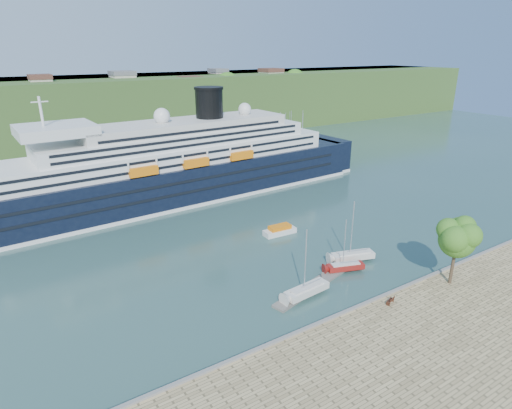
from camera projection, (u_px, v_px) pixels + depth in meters
name	position (u px, v px, depth m)	size (l,w,h in m)	color
ground	(361.00, 311.00, 60.24)	(400.00, 400.00, 0.00)	#2B4C49
far_hillside	(97.00, 109.00, 170.69)	(400.00, 50.00, 24.00)	#335321
quay_coping	(362.00, 304.00, 59.69)	(220.00, 0.50, 0.30)	slate
cruise_ship	(164.00, 147.00, 99.24)	(117.12, 17.05, 26.30)	black
park_bench	(390.00, 300.00, 60.04)	(1.68, 0.69, 1.08)	#4A2215
promenade_tree	(456.00, 248.00, 63.49)	(7.07, 7.07, 11.71)	#2E631A
floating_pontoon	(315.00, 285.00, 66.43)	(17.91, 2.19, 0.40)	gray
sailboat_white_near	(308.00, 265.00, 61.95)	(8.15, 2.26, 10.53)	silver
sailboat_red	(347.00, 247.00, 69.36)	(6.87, 1.91, 8.88)	maroon
sailboat_white_far	(355.00, 233.00, 72.45)	(8.19, 2.28, 10.58)	silver
tender_launch	(280.00, 230.00, 84.82)	(6.76, 2.31, 1.87)	orange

